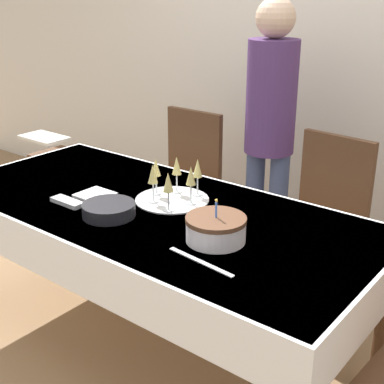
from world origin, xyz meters
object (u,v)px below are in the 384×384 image
at_px(dining_chair_far_left, 183,183).
at_px(high_chair, 56,165).
at_px(champagne_tray, 173,184).
at_px(plate_stack_main, 109,210).
at_px(birthday_cake, 216,229).
at_px(dining_chair_far_right, 321,221).
at_px(person_standing, 270,119).

bearing_deg(dining_chair_far_left, high_chair, -170.32).
relative_size(champagne_tray, plate_stack_main, 1.49).
xyz_separation_m(birthday_cake, champagne_tray, (-0.39, 0.22, 0.03)).
relative_size(dining_chair_far_left, plate_stack_main, 4.27).
bearing_deg(dining_chair_far_left, birthday_cake, -45.07).
bearing_deg(dining_chair_far_right, birthday_cake, -92.06).
relative_size(champagne_tray, person_standing, 0.21).
distance_m(dining_chair_far_left, champagne_tray, 0.89).
bearing_deg(high_chair, birthday_cake, -20.59).
bearing_deg(high_chair, dining_chair_far_right, 5.11).
bearing_deg(birthday_cake, dining_chair_far_right, 87.94).
relative_size(dining_chair_far_right, high_chair, 1.36).
height_order(dining_chair_far_right, high_chair, dining_chair_far_right).
height_order(birthday_cake, high_chair, birthday_cake).
relative_size(champagne_tray, high_chair, 0.47).
xyz_separation_m(birthday_cake, person_standing, (-0.40, 1.06, 0.17)).
distance_m(dining_chair_far_right, plate_stack_main, 1.14).
relative_size(dining_chair_far_right, birthday_cake, 4.14).
bearing_deg(birthday_cake, person_standing, 110.63).
distance_m(dining_chair_far_left, plate_stack_main, 1.09).
xyz_separation_m(dining_chair_far_right, birthday_cake, (-0.03, -0.89, 0.27)).
relative_size(dining_chair_far_right, person_standing, 0.60).
relative_size(dining_chair_far_left, person_standing, 0.60).
bearing_deg(high_chair, dining_chair_far_left, 9.68).
bearing_deg(high_chair, person_standing, 12.95).
height_order(dining_chair_far_left, birthday_cake, dining_chair_far_left).
bearing_deg(high_chair, plate_stack_main, -29.69).
relative_size(dining_chair_far_right, plate_stack_main, 4.27).
relative_size(plate_stack_main, person_standing, 0.14).
bearing_deg(plate_stack_main, dining_chair_far_right, 61.75).
xyz_separation_m(dining_chair_far_right, high_chair, (-1.94, -0.17, -0.05)).
distance_m(dining_chair_far_right, champagne_tray, 0.85).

